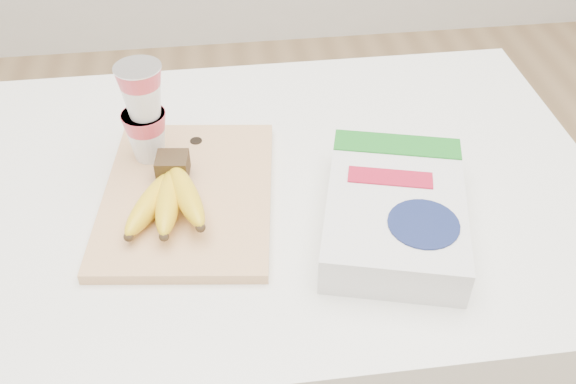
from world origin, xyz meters
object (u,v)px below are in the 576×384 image
object	(u,v)px
table	(264,338)
cutting_board	(188,195)
cereal_box	(395,210)
bananas	(169,195)
yogurt_stack	(143,110)

from	to	relation	value
table	cutting_board	distance (m)	0.43
table	cutting_board	size ratio (longest dim) A/B	3.18
cereal_box	bananas	bearing A→B (deg)	-176.15
bananas	yogurt_stack	size ratio (longest dim) A/B	1.11
table	bananas	bearing A→B (deg)	-155.71
table	bananas	world-z (taller)	bananas
table	bananas	distance (m)	0.47
table	bananas	xyz separation A→B (m)	(-0.13, -0.06, 0.45)
cereal_box	cutting_board	bearing A→B (deg)	176.69
bananas	table	bearing A→B (deg)	24.29
yogurt_stack	cutting_board	bearing A→B (deg)	-58.49
table	yogurt_stack	xyz separation A→B (m)	(-0.17, 0.07, 0.52)
table	cutting_board	bearing A→B (deg)	-166.82
bananas	yogurt_stack	bearing A→B (deg)	104.11
yogurt_stack	cereal_box	bearing A→B (deg)	-28.37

